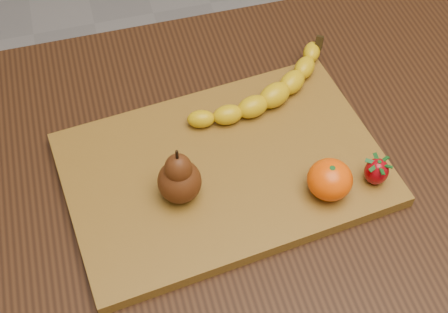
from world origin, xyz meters
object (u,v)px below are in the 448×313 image
object	(u,v)px
pear	(179,174)
mandarin	(330,180)
cutting_board	(224,169)
table	(278,194)

from	to	relation	value
pear	mandarin	xyz separation A→B (m)	(0.20, -0.05, -0.02)
cutting_board	table	bearing A→B (deg)	-2.97
table	mandarin	xyz separation A→B (m)	(0.03, -0.09, 0.14)
mandarin	cutting_board	bearing A→B (deg)	147.20
table	cutting_board	xyz separation A→B (m)	(-0.09, -0.00, 0.11)
table	mandarin	size ratio (longest dim) A/B	15.96
table	pear	xyz separation A→B (m)	(-0.16, -0.04, 0.16)
mandarin	table	bearing A→B (deg)	111.47
cutting_board	pear	xyz separation A→B (m)	(-0.07, -0.03, 0.06)
table	mandarin	world-z (taller)	mandarin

